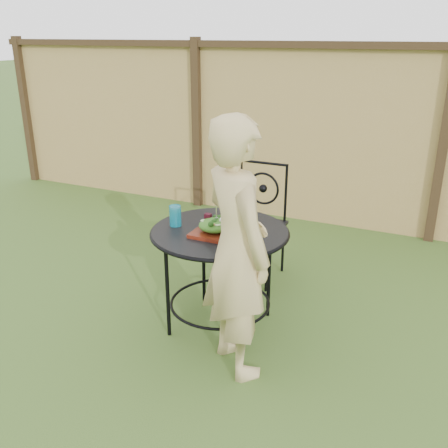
# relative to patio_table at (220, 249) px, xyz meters

# --- Properties ---
(ground) EXTENTS (60.00, 60.00, 0.00)m
(ground) POSITION_rel_patio_table_xyz_m (-0.08, 0.13, -0.59)
(ground) COLOR #244215
(ground) RESTS_ON ground
(fence) EXTENTS (8.00, 0.12, 1.90)m
(fence) POSITION_rel_patio_table_xyz_m (-0.08, 2.33, 0.36)
(fence) COLOR tan
(fence) RESTS_ON ground
(patio_table) EXTENTS (0.92, 0.92, 0.72)m
(patio_table) POSITION_rel_patio_table_xyz_m (0.00, 0.00, 0.00)
(patio_table) COLOR black
(patio_table) RESTS_ON ground
(patio_chair) EXTENTS (0.46, 0.46, 0.95)m
(patio_chair) POSITION_rel_patio_table_xyz_m (-0.08, 0.86, -0.08)
(patio_chair) COLOR black
(patio_chair) RESTS_ON ground
(diner) EXTENTS (0.68, 0.65, 1.56)m
(diner) POSITION_rel_patio_table_xyz_m (0.28, -0.35, 0.19)
(diner) COLOR tan
(diner) RESTS_ON ground
(salad_plate) EXTENTS (0.27, 0.27, 0.02)m
(salad_plate) POSITION_rel_patio_table_xyz_m (0.01, -0.08, 0.15)
(salad_plate) COLOR #4D0F0B
(salad_plate) RESTS_ON patio_table
(salad) EXTENTS (0.21, 0.21, 0.08)m
(salad) POSITION_rel_patio_table_xyz_m (0.01, -0.08, 0.20)
(salad) COLOR #235614
(salad) RESTS_ON salad_plate
(fork) EXTENTS (0.01, 0.01, 0.18)m
(fork) POSITION_rel_patio_table_xyz_m (0.02, -0.08, 0.33)
(fork) COLOR silver
(fork) RESTS_ON salad
(drinking_glass) EXTENTS (0.08, 0.08, 0.14)m
(drinking_glass) POSITION_rel_patio_table_xyz_m (-0.31, -0.05, 0.21)
(drinking_glass) COLOR #0B6D86
(drinking_glass) RESTS_ON patio_table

